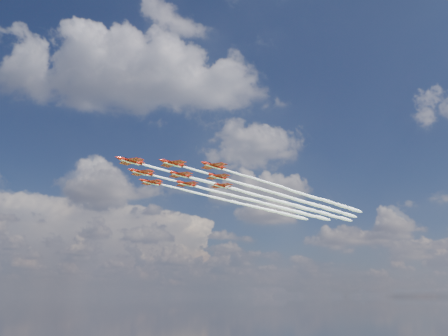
{
  "coord_description": "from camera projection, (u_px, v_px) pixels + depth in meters",
  "views": [
    {
      "loc": [
        8.29,
        -129.47,
        44.63
      ],
      "look_at": [
        16.99,
        -1.43,
        82.55
      ],
      "focal_mm": 35.0,
      "sensor_mm": 36.0,
      "label": 1
    }
  ],
  "objects": [
    {
      "name": "jet_row2_port",
      "position": [
        282.0,
        195.0,
        161.8
      ],
      "size": [
        83.0,
        80.71,
        2.31
      ],
      "rotation": [
        0.0,
        0.0,
        0.77
      ],
      "color": "#A11408"
    },
    {
      "name": "jet_row2_starb",
      "position": [
        252.0,
        201.0,
        170.83
      ],
      "size": [
        83.0,
        80.71,
        2.31
      ],
      "rotation": [
        0.0,
        0.0,
        0.77
      ],
      "color": "#A11408"
    },
    {
      "name": "jet_row4_port",
      "position": [
        309.0,
        203.0,
        175.11
      ],
      "size": [
        83.0,
        80.71,
        2.31
      ],
      "rotation": [
        0.0,
        0.0,
        0.77
      ],
      "color": "#A11408"
    },
    {
      "name": "jet_row3_starb",
      "position": [
        253.0,
        207.0,
        181.99
      ],
      "size": [
        83.0,
        80.71,
        2.31
      ],
      "rotation": [
        0.0,
        0.0,
        0.77
      ],
      "color": "#A11408"
    },
    {
      "name": "jet_tail",
      "position": [
        306.0,
        209.0,
        186.27
      ],
      "size": [
        83.0,
        80.71,
        2.31
      ],
      "rotation": [
        0.0,
        0.0,
        0.77
      ],
      "color": "#A11408"
    },
    {
      "name": "jet_row3_port",
      "position": [
        312.0,
        197.0,
        163.95
      ],
      "size": [
        83.0,
        80.71,
        2.31
      ],
      "rotation": [
        0.0,
        0.0,
        0.77
      ],
      "color": "#A11408"
    },
    {
      "name": "jet_row3_centre",
      "position": [
        281.0,
        202.0,
        172.97
      ],
      "size": [
        83.0,
        80.71,
        2.31
      ],
      "rotation": [
        0.0,
        0.0,
        0.77
      ],
      "color": "#A11408"
    },
    {
      "name": "jet_lead",
      "position": [
        252.0,
        194.0,
        159.66
      ],
      "size": [
        83.0,
        80.71,
        2.31
      ],
      "rotation": [
        0.0,
        0.0,
        0.77
      ],
      "color": "#A11408"
    },
    {
      "name": "jet_row4_starb",
      "position": [
        280.0,
        208.0,
        184.13
      ],
      "size": [
        83.0,
        80.71,
        2.31
      ],
      "rotation": [
        0.0,
        0.0,
        0.77
      ],
      "color": "#A11408"
    }
  ]
}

